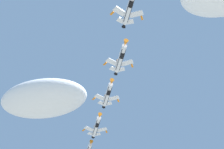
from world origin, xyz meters
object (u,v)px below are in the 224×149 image
Objects in this scene: fighter_jet_left_outer at (108,94)px; fighter_jet_right_outer at (96,126)px; fighter_jet_left_wing at (129,7)px; fighter_jet_right_wing at (121,58)px.

fighter_jet_left_outer is 1.00× the size of fighter_jet_right_outer.
fighter_jet_left_outer is at bearing -92.07° from fighter_jet_left_wing.
fighter_jet_left_outer is at bearing 93.05° from fighter_jet_right_outer.
fighter_jet_right_wing is at bearing -94.82° from fighter_jet_left_wing.
fighter_jet_right_wing is at bearing 91.65° from fighter_jet_right_outer.
fighter_jet_right_outer is at bearing -88.35° from fighter_jet_right_wing.
fighter_jet_right_wing is at bearing 90.46° from fighter_jet_left_outer.
fighter_jet_left_wing is at bearing 85.18° from fighter_jet_right_wing.
fighter_jet_right_outer is (-16.97, 35.16, 0.01)m from fighter_jet_right_wing.
fighter_jet_left_wing is 1.00× the size of fighter_jet_left_outer.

